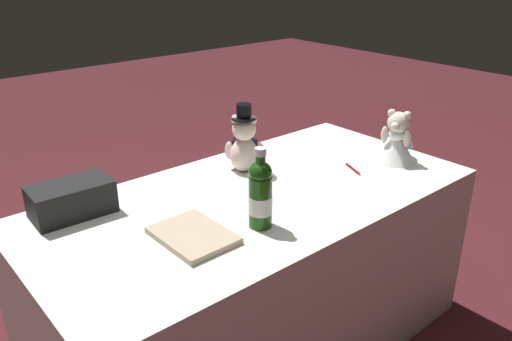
{
  "coord_description": "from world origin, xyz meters",
  "views": [
    {
      "loc": [
        1.15,
        1.35,
        1.58
      ],
      "look_at": [
        0.0,
        0.0,
        0.82
      ],
      "focal_mm": 36.04,
      "sensor_mm": 36.0,
      "label": 1
    }
  ],
  "objects_px": {
    "teddy_bear_groom": "(244,145)",
    "signing_pen": "(354,169)",
    "gift_case_black": "(72,199)",
    "teddy_bear_bride": "(397,139)",
    "champagne_bottle": "(260,194)",
    "guestbook": "(193,235)"
  },
  "relations": [
    {
      "from": "teddy_bear_groom",
      "to": "signing_pen",
      "type": "height_order",
      "value": "teddy_bear_groom"
    },
    {
      "from": "signing_pen",
      "to": "gift_case_black",
      "type": "relative_size",
      "value": 0.43
    },
    {
      "from": "teddy_bear_bride",
      "to": "champagne_bottle",
      "type": "distance_m",
      "value": 0.85
    },
    {
      "from": "teddy_bear_bride",
      "to": "signing_pen",
      "type": "height_order",
      "value": "teddy_bear_bride"
    },
    {
      "from": "teddy_bear_groom",
      "to": "signing_pen",
      "type": "relative_size",
      "value": 2.39
    },
    {
      "from": "teddy_bear_groom",
      "to": "signing_pen",
      "type": "xyz_separation_m",
      "value": [
        -0.35,
        0.31,
        -0.11
      ]
    },
    {
      "from": "teddy_bear_bride",
      "to": "guestbook",
      "type": "distance_m",
      "value": 1.07
    },
    {
      "from": "signing_pen",
      "to": "gift_case_black",
      "type": "xyz_separation_m",
      "value": [
        1.06,
        -0.39,
        0.05
      ]
    },
    {
      "from": "teddy_bear_groom",
      "to": "signing_pen",
      "type": "distance_m",
      "value": 0.48
    },
    {
      "from": "champagne_bottle",
      "to": "gift_case_black",
      "type": "bearing_deg",
      "value": -47.59
    },
    {
      "from": "champagne_bottle",
      "to": "signing_pen",
      "type": "relative_size",
      "value": 2.32
    },
    {
      "from": "champagne_bottle",
      "to": "gift_case_black",
      "type": "xyz_separation_m",
      "value": [
        0.45,
        -0.49,
        -0.06
      ]
    },
    {
      "from": "champagne_bottle",
      "to": "guestbook",
      "type": "relative_size",
      "value": 1.05
    },
    {
      "from": "teddy_bear_bride",
      "to": "signing_pen",
      "type": "relative_size",
      "value": 1.93
    },
    {
      "from": "gift_case_black",
      "to": "signing_pen",
      "type": "bearing_deg",
      "value": 159.84
    },
    {
      "from": "champagne_bottle",
      "to": "gift_case_black",
      "type": "relative_size",
      "value": 1.0
    },
    {
      "from": "signing_pen",
      "to": "guestbook",
      "type": "distance_m",
      "value": 0.83
    },
    {
      "from": "signing_pen",
      "to": "champagne_bottle",
      "type": "bearing_deg",
      "value": 9.45
    },
    {
      "from": "gift_case_black",
      "to": "guestbook",
      "type": "relative_size",
      "value": 1.05
    },
    {
      "from": "teddy_bear_groom",
      "to": "guestbook",
      "type": "relative_size",
      "value": 1.08
    },
    {
      "from": "teddy_bear_groom",
      "to": "champagne_bottle",
      "type": "distance_m",
      "value": 0.49
    },
    {
      "from": "teddy_bear_bride",
      "to": "gift_case_black",
      "type": "height_order",
      "value": "teddy_bear_bride"
    }
  ]
}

